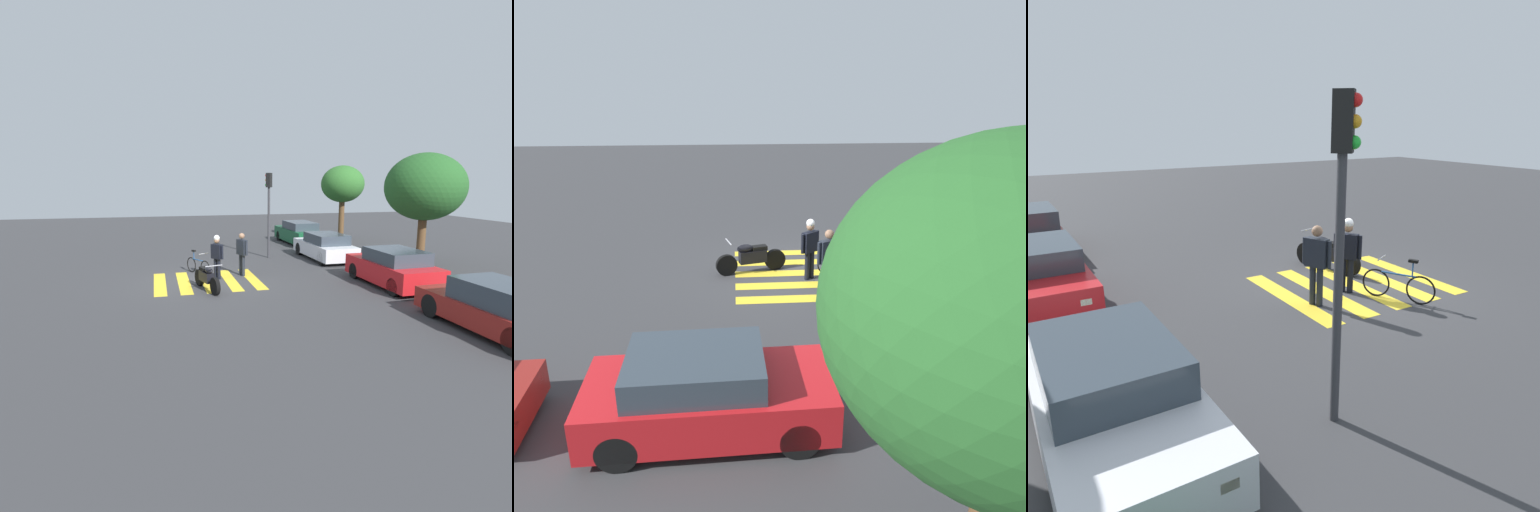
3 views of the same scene
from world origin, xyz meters
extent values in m
plane|color=#38383A|center=(0.00, 0.00, 0.00)|extent=(60.00, 60.00, 0.00)
cylinder|color=black|center=(2.02, 0.03, 0.31)|extent=(0.64, 0.30, 0.62)
cylinder|color=black|center=(0.59, -0.36, 0.31)|extent=(0.64, 0.30, 0.62)
cube|color=black|center=(1.26, -0.18, 0.49)|extent=(0.85, 0.48, 0.36)
ellipsoid|color=black|center=(1.48, -0.12, 0.76)|extent=(0.53, 0.36, 0.24)
cube|color=black|center=(1.07, -0.23, 0.73)|extent=(0.49, 0.35, 0.12)
cylinder|color=#A5A5AD|center=(1.95, 0.01, 1.01)|extent=(0.19, 0.61, 0.04)
torus|color=black|center=(-0.88, 0.04, 0.32)|extent=(0.59, 0.34, 0.65)
torus|color=black|center=(-1.77, -0.45, 0.32)|extent=(0.59, 0.34, 0.65)
cylinder|color=#1E4C8C|center=(-1.33, -0.20, 0.60)|extent=(0.72, 0.41, 0.04)
cylinder|color=#1E4C8C|center=(-1.60, -0.35, 0.77)|extent=(0.04, 0.04, 0.34)
cube|color=black|center=(-1.60, -0.35, 0.95)|extent=(0.22, 0.18, 0.06)
cylinder|color=#99999E|center=(-0.97, -0.01, 0.92)|extent=(0.24, 0.42, 0.03)
cylinder|color=black|center=(-0.25, 0.50, 0.41)|extent=(0.14, 0.14, 0.82)
cylinder|color=black|center=(-0.39, 0.39, 0.41)|extent=(0.14, 0.14, 0.82)
cube|color=black|center=(-0.32, 0.45, 1.10)|extent=(0.50, 0.45, 0.58)
sphere|color=#8C664C|center=(-0.32, 0.45, 1.54)|extent=(0.22, 0.22, 0.22)
cylinder|color=black|center=(-0.09, 0.62, 1.10)|extent=(0.09, 0.09, 0.55)
cylinder|color=black|center=(-0.55, 0.28, 1.10)|extent=(0.09, 0.09, 0.55)
sphere|color=white|center=(-0.32, 0.45, 1.64)|extent=(0.23, 0.23, 0.23)
cylinder|color=#1E232D|center=(-0.56, 1.56, 0.44)|extent=(0.14, 0.14, 0.87)
cylinder|color=#1E232D|center=(-0.72, 1.49, 0.44)|extent=(0.14, 0.14, 0.87)
cube|color=#1E232D|center=(-0.64, 1.52, 1.18)|extent=(0.55, 0.39, 0.62)
sphere|color=#8C664C|center=(-0.64, 1.52, 1.65)|extent=(0.24, 0.24, 0.24)
cylinder|color=#1E232D|center=(-0.36, 1.65, 1.18)|extent=(0.09, 0.09, 0.59)
cylinder|color=#1E232D|center=(-0.92, 1.40, 1.18)|extent=(0.09, 0.09, 0.59)
cube|color=yellow|center=(0.00, -1.80, 0.00)|extent=(3.57, 0.45, 0.01)
cube|color=yellow|center=(0.00, -0.90, 0.00)|extent=(3.57, 0.45, 0.01)
cube|color=yellow|center=(0.00, 0.00, 0.00)|extent=(3.57, 0.45, 0.01)
cube|color=yellow|center=(0.00, 0.90, 0.00)|extent=(3.57, 0.45, 0.01)
cube|color=yellow|center=(0.00, 1.80, 0.00)|extent=(3.57, 0.45, 0.01)
cylinder|color=black|center=(-1.80, 5.54, 0.32)|extent=(0.65, 0.24, 0.64)
cylinder|color=black|center=(-1.85, 7.07, 0.32)|extent=(0.65, 0.24, 0.64)
cube|color=silver|center=(-3.22, 6.26, 0.50)|extent=(4.16, 1.87, 0.65)
cube|color=#333D47|center=(-3.01, 6.27, 1.06)|extent=(2.26, 1.60, 0.47)
cylinder|color=black|center=(0.92, 5.83, 0.31)|extent=(0.63, 0.24, 0.62)
cylinder|color=black|center=(0.87, 7.42, 0.31)|extent=(0.63, 0.24, 0.62)
cylinder|color=black|center=(3.59, 5.91, 0.31)|extent=(0.63, 0.24, 0.62)
cylinder|color=black|center=(3.54, 7.50, 0.31)|extent=(0.63, 0.24, 0.62)
cube|color=red|center=(2.23, 6.67, 0.54)|extent=(3.99, 1.93, 0.73)
cube|color=#333D47|center=(2.43, 6.67, 1.14)|extent=(2.17, 1.66, 0.48)
cube|color=#F2EDCC|center=(0.32, 6.03, 0.65)|extent=(0.09, 0.20, 0.12)
cube|color=#F2EDCC|center=(0.29, 7.19, 0.65)|extent=(0.09, 0.20, 0.12)
cube|color=#F2EDCC|center=(5.15, 5.93, 0.57)|extent=(0.09, 0.20, 0.12)
cube|color=#F2EDCC|center=(5.12, 7.04, 0.57)|extent=(0.09, 0.20, 0.12)
cylinder|color=#38383D|center=(-4.21, 3.66, 1.77)|extent=(0.12, 0.12, 3.53)
cube|color=black|center=(-4.21, 3.66, 3.88)|extent=(0.34, 0.34, 0.70)
sphere|color=green|center=(-4.30, 3.56, 3.65)|extent=(0.16, 0.16, 0.16)
camera|label=1|loc=(15.55, -1.86, 3.89)|focal=28.78mm
camera|label=2|loc=(1.75, 13.44, 5.40)|focal=34.82mm
camera|label=3|loc=(-8.73, 7.11, 3.91)|focal=33.78mm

